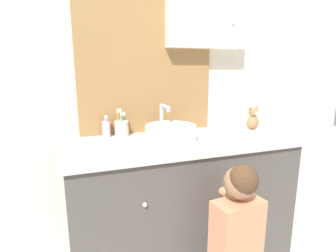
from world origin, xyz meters
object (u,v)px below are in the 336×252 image
Objects in this scene: toothbrush_holder at (122,128)px; child_figure at (236,240)px; teddy_bear at (253,119)px; sink_basin at (171,132)px; soap_dispenser at (106,129)px.

child_figure is at bearing -57.55° from toothbrush_holder.
sink_basin is at bearing -171.80° from teddy_bear.
sink_basin is 0.41m from soap_dispenser.
teddy_bear is at bearing 49.37° from child_figure.
child_figure is at bearing -130.63° from teddy_bear.
sink_basin reaches higher than soap_dispenser.
child_figure is at bearing -70.16° from sink_basin.
toothbrush_holder reaches higher than soap_dispenser.
teddy_bear is (1.00, -0.12, 0.02)m from soap_dispenser.
sink_basin is 0.66m from child_figure.
toothbrush_holder is 0.91m from teddy_bear.
toothbrush_holder is 1.09× the size of teddy_bear.
toothbrush_holder is (-0.26, 0.20, 0.00)m from sink_basin.
soap_dispenser is (-0.35, 0.21, 0.00)m from sink_basin.
teddy_bear is at bearing 8.20° from sink_basin.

